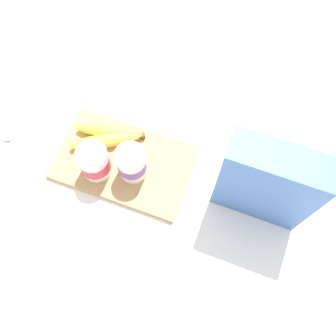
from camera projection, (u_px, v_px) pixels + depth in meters
The scene contains 7 objects.
ground_plane at pixel (125, 163), 0.94m from camera, with size 2.40×2.40×0.00m, color silver.
cutting_board at pixel (124, 162), 0.93m from camera, with size 0.34×0.21×0.02m, color tan.
cereal_box at pixel (267, 183), 0.78m from camera, with size 0.20×0.07×0.26m, color #4770B7.
yogurt_cup_front at pixel (132, 164), 0.87m from camera, with size 0.07×0.07×0.10m.
yogurt_cup_back at pixel (94, 162), 0.87m from camera, with size 0.07×0.07×0.09m.
banana_bunch at pixel (108, 136), 0.93m from camera, with size 0.18×0.13×0.04m.
spoon at pixel (13, 142), 0.95m from camera, with size 0.13×0.04×0.01m.
Camera 1 is at (-0.23, 0.31, 0.86)m, focal length 39.56 mm.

